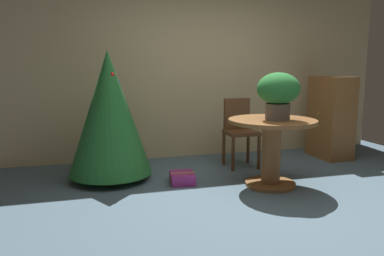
{
  "coord_description": "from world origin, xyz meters",
  "views": [
    {
      "loc": [
        -1.68,
        -3.29,
        1.34
      ],
      "look_at": [
        -0.68,
        0.16,
        0.76
      ],
      "focal_mm": 35.19,
      "sensor_mm": 36.0,
      "label": 1
    }
  ],
  "objects": [
    {
      "name": "gift_box_purple",
      "position": [
        -0.61,
        0.84,
        0.06
      ],
      "size": [
        0.31,
        0.35,
        0.13
      ],
      "color": "#9E287A",
      "rests_on": "ground_plane"
    },
    {
      "name": "holiday_tree",
      "position": [
        -1.4,
        1.22,
        0.81
      ],
      "size": [
        0.99,
        0.99,
        1.55
      ],
      "color": "brown",
      "rests_on": "ground_plane"
    },
    {
      "name": "flower_vase",
      "position": [
        0.37,
        0.41,
        1.08
      ],
      "size": [
        0.47,
        0.47,
        0.52
      ],
      "color": "#665B51",
      "rests_on": "round_dining_table"
    },
    {
      "name": "wooden_cabinet",
      "position": [
        1.86,
        1.49,
        0.61
      ],
      "size": [
        0.44,
        0.65,
        1.21
      ],
      "color": "brown",
      "rests_on": "ground_plane"
    },
    {
      "name": "back_wall_panel",
      "position": [
        0.0,
        2.2,
        1.3
      ],
      "size": [
        6.0,
        0.1,
        2.6
      ],
      "primitive_type": "cube",
      "color": "beige",
      "rests_on": "ground_plane"
    },
    {
      "name": "ground_plane",
      "position": [
        0.0,
        0.0,
        0.0
      ],
      "size": [
        6.6,
        6.6,
        0.0
      ],
      "primitive_type": "plane",
      "color": "slate"
    },
    {
      "name": "wooden_chair_far",
      "position": [
        0.35,
        1.4,
        0.53
      ],
      "size": [
        0.41,
        0.38,
        0.93
      ],
      "color": "brown",
      "rests_on": "ground_plane"
    },
    {
      "name": "round_dining_table",
      "position": [
        0.35,
        0.47,
        0.5
      ],
      "size": [
        0.98,
        0.98,
        0.77
      ],
      "color": "brown",
      "rests_on": "ground_plane"
    }
  ]
}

